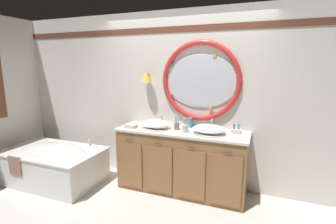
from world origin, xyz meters
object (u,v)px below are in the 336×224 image
object	(u,v)px
sink_basin_right	(209,129)
toothbrush_holder_right	(185,128)
folded_hand_towel	(131,126)
toothbrush_holder_left	(177,126)
bathtub	(54,162)
soap_dispenser	(191,123)
sink_basin_left	(155,124)
toiletry_basket	(236,131)

from	to	relation	value
sink_basin_right	toothbrush_holder_right	distance (m)	0.32
toothbrush_holder_right	folded_hand_towel	world-z (taller)	toothbrush_holder_right
toothbrush_holder_left	folded_hand_towel	world-z (taller)	toothbrush_holder_left
bathtub	toothbrush_holder_left	xyz separation A→B (m)	(1.87, 0.47, 0.65)
sink_basin_right	toothbrush_holder_right	bearing A→B (deg)	-169.19
toothbrush_holder_right	soap_dispenser	distance (m)	0.29
toothbrush_holder_left	bathtub	bearing A→B (deg)	-165.80
sink_basin_left	toothbrush_holder_right	size ratio (longest dim) A/B	2.03
toothbrush_holder_left	sink_basin_right	bearing A→B (deg)	-4.94
sink_basin_left	toothbrush_holder_left	bearing A→B (deg)	7.42
sink_basin_right	toiletry_basket	xyz separation A→B (m)	(0.34, 0.16, -0.03)
sink_basin_left	soap_dispenser	xyz separation A→B (m)	(0.46, 0.23, 0.01)
bathtub	soap_dispenser	size ratio (longest dim) A/B	9.24
sink_basin_right	toothbrush_holder_left	size ratio (longest dim) A/B	1.95
bathtub	sink_basin_left	xyz separation A→B (m)	(1.56, 0.43, 0.66)
sink_basin_right	toothbrush_holder_right	xyz separation A→B (m)	(-0.31, -0.06, -0.01)
bathtub	sink_basin_right	size ratio (longest dim) A/B	3.40
bathtub	toothbrush_holder_left	size ratio (longest dim) A/B	6.65
bathtub	toothbrush_holder_right	distance (m)	2.17
soap_dispenser	folded_hand_towel	xyz separation A→B (m)	(-0.81, -0.34, -0.05)
toothbrush_holder_left	toiletry_basket	distance (m)	0.82
bathtub	toothbrush_holder_left	world-z (taller)	toothbrush_holder_left
sink_basin_left	soap_dispenser	world-z (taller)	soap_dispenser
bathtub	folded_hand_towel	xyz separation A→B (m)	(1.22, 0.32, 0.62)
sink_basin_right	folded_hand_towel	distance (m)	1.13
toothbrush_holder_left	soap_dispenser	bearing A→B (deg)	51.23
sink_basin_right	sink_basin_left	bearing A→B (deg)	-180.00
sink_basin_left	folded_hand_towel	size ratio (longest dim) A/B	2.52
bathtub	soap_dispenser	bearing A→B (deg)	18.11
bathtub	soap_dispenser	world-z (taller)	soap_dispenser
sink_basin_right	soap_dispenser	xyz separation A→B (m)	(-0.32, 0.23, 0.01)
bathtub	soap_dispenser	distance (m)	2.23
bathtub	toothbrush_holder_left	bearing A→B (deg)	14.20
toothbrush_holder_left	toiletry_basket	size ratio (longest dim) A/B	1.71
folded_hand_towel	toiletry_basket	bearing A→B (deg)	10.32
sink_basin_left	bathtub	bearing A→B (deg)	-164.48
sink_basin_left	toothbrush_holder_left	size ratio (longest dim) A/B	1.94
toothbrush_holder_left	toiletry_basket	world-z (taller)	toothbrush_holder_left
toothbrush_holder_right	folded_hand_towel	size ratio (longest dim) A/B	1.24
soap_dispenser	folded_hand_towel	bearing A→B (deg)	-157.33
toothbrush_holder_right	toiletry_basket	xyz separation A→B (m)	(0.65, 0.22, -0.03)
sink_basin_right	toothbrush_holder_left	distance (m)	0.47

